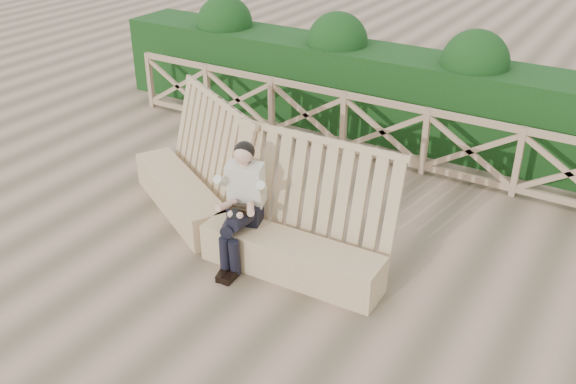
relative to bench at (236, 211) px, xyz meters
The scene contains 5 objects.
ground 0.87m from the bench, 29.16° to the right, with size 60.00×60.00×0.00m, color brown.
bench is the anchor object (origin of this frame).
woman 0.64m from the bench, 43.09° to the right, with size 0.55×0.99×1.55m.
guardrail 3.20m from the bench, 77.81° to the left, with size 10.10×0.09×1.10m.
hedge 4.39m from the bench, 81.13° to the left, with size 12.00×1.20×1.50m, color black.
Camera 1 is at (3.72, -5.45, 4.60)m, focal length 40.00 mm.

